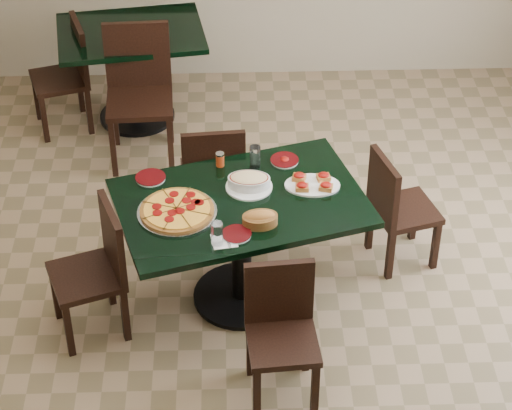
{
  "coord_description": "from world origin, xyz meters",
  "views": [
    {
      "loc": [
        -0.24,
        -4.56,
        4.19
      ],
      "look_at": [
        -0.09,
        0.0,
        0.7
      ],
      "focal_mm": 70.0,
      "sensor_mm": 36.0,
      "label": 1
    }
  ],
  "objects_px": {
    "chair_right": "(395,205)",
    "back_chair_near": "(139,85)",
    "chair_far": "(213,174)",
    "pepperoni_pizza": "(177,210)",
    "bruschetta_platter": "(312,183)",
    "bread_basket": "(260,219)",
    "lasagna_casserole": "(249,181)",
    "chair_near": "(281,325)",
    "chair_left": "(98,265)",
    "back_table": "(133,58)",
    "main_table": "(241,225)",
    "back_chair_left": "(69,70)"
  },
  "relations": [
    {
      "from": "chair_far",
      "to": "chair_left",
      "type": "relative_size",
      "value": 1.01
    },
    {
      "from": "chair_near",
      "to": "back_table",
      "type": "bearing_deg",
      "value": 104.31
    },
    {
      "from": "back_table",
      "to": "chair_left",
      "type": "bearing_deg",
      "value": -99.76
    },
    {
      "from": "back_table",
      "to": "chair_near",
      "type": "distance_m",
      "value": 2.96
    },
    {
      "from": "chair_right",
      "to": "chair_left",
      "type": "bearing_deg",
      "value": 90.16
    },
    {
      "from": "back_table",
      "to": "chair_left",
      "type": "height_order",
      "value": "chair_left"
    },
    {
      "from": "chair_far",
      "to": "back_chair_near",
      "type": "height_order",
      "value": "back_chair_near"
    },
    {
      "from": "main_table",
      "to": "chair_far",
      "type": "height_order",
      "value": "chair_far"
    },
    {
      "from": "back_chair_left",
      "to": "pepperoni_pizza",
      "type": "bearing_deg",
      "value": 5.17
    },
    {
      "from": "chair_left",
      "to": "back_chair_near",
      "type": "height_order",
      "value": "back_chair_near"
    },
    {
      "from": "chair_left",
      "to": "lasagna_casserole",
      "type": "height_order",
      "value": "same"
    },
    {
      "from": "chair_far",
      "to": "chair_right",
      "type": "height_order",
      "value": "chair_far"
    },
    {
      "from": "chair_near",
      "to": "lasagna_casserole",
      "type": "distance_m",
      "value": 0.91
    },
    {
      "from": "back_chair_left",
      "to": "bruschetta_platter",
      "type": "distance_m",
      "value": 2.54
    },
    {
      "from": "chair_right",
      "to": "bruschetta_platter",
      "type": "bearing_deg",
      "value": 94.21
    },
    {
      "from": "chair_right",
      "to": "bruschetta_platter",
      "type": "distance_m",
      "value": 0.67
    },
    {
      "from": "chair_far",
      "to": "pepperoni_pizza",
      "type": "height_order",
      "value": "chair_far"
    },
    {
      "from": "main_table",
      "to": "lasagna_casserole",
      "type": "xyz_separation_m",
      "value": [
        0.05,
        0.12,
        0.23
      ]
    },
    {
      "from": "back_chair_near",
      "to": "bread_basket",
      "type": "relative_size",
      "value": 4.68
    },
    {
      "from": "pepperoni_pizza",
      "to": "chair_right",
      "type": "bearing_deg",
      "value": 18.13
    },
    {
      "from": "bread_basket",
      "to": "bruschetta_platter",
      "type": "bearing_deg",
      "value": 41.14
    },
    {
      "from": "back_table",
      "to": "chair_far",
      "type": "xyz_separation_m",
      "value": [
        0.6,
        -1.44,
        -0.05
      ]
    },
    {
      "from": "chair_left",
      "to": "bruschetta_platter",
      "type": "xyz_separation_m",
      "value": [
        1.24,
        0.33,
        0.31
      ]
    },
    {
      "from": "back_chair_near",
      "to": "pepperoni_pizza",
      "type": "relative_size",
      "value": 2.21
    },
    {
      "from": "chair_near",
      "to": "chair_right",
      "type": "xyz_separation_m",
      "value": [
        0.77,
        1.03,
        -0.0
      ]
    },
    {
      "from": "chair_right",
      "to": "bread_basket",
      "type": "distance_m",
      "value": 1.08
    },
    {
      "from": "chair_right",
      "to": "chair_far",
      "type": "bearing_deg",
      "value": 57.34
    },
    {
      "from": "back_table",
      "to": "chair_right",
      "type": "height_order",
      "value": "chair_right"
    },
    {
      "from": "pepperoni_pizza",
      "to": "bread_basket",
      "type": "xyz_separation_m",
      "value": [
        0.46,
        -0.12,
        0.02
      ]
    },
    {
      "from": "chair_right",
      "to": "lasagna_casserole",
      "type": "distance_m",
      "value": 1.0
    },
    {
      "from": "back_chair_near",
      "to": "back_chair_left",
      "type": "bearing_deg",
      "value": 142.09
    },
    {
      "from": "main_table",
      "to": "bruschetta_platter",
      "type": "relative_size",
      "value": 4.73
    },
    {
      "from": "back_chair_near",
      "to": "back_chair_left",
      "type": "relative_size",
      "value": 1.17
    },
    {
      "from": "chair_right",
      "to": "back_chair_near",
      "type": "xyz_separation_m",
      "value": [
        -1.65,
        1.3,
        0.12
      ]
    },
    {
      "from": "back_table",
      "to": "chair_right",
      "type": "distance_m",
      "value": 2.48
    },
    {
      "from": "main_table",
      "to": "back_chair_near",
      "type": "relative_size",
      "value": 1.6
    },
    {
      "from": "chair_right",
      "to": "back_chair_near",
      "type": "distance_m",
      "value": 2.11
    },
    {
      "from": "back_table",
      "to": "back_chair_near",
      "type": "relative_size",
      "value": 1.17
    },
    {
      "from": "chair_right",
      "to": "back_chair_left",
      "type": "relative_size",
      "value": 0.94
    },
    {
      "from": "back_chair_near",
      "to": "lasagna_casserole",
      "type": "bearing_deg",
      "value": -66.59
    },
    {
      "from": "chair_left",
      "to": "bread_basket",
      "type": "height_order",
      "value": "same"
    },
    {
      "from": "chair_right",
      "to": "chair_near",
      "type": "bearing_deg",
      "value": 126.88
    },
    {
      "from": "chair_near",
      "to": "main_table",
      "type": "bearing_deg",
      "value": 100.83
    },
    {
      "from": "back_table",
      "to": "bruschetta_platter",
      "type": "relative_size",
      "value": 3.47
    },
    {
      "from": "chair_far",
      "to": "bread_basket",
      "type": "distance_m",
      "value": 0.97
    },
    {
      "from": "chair_far",
      "to": "bruschetta_platter",
      "type": "relative_size",
      "value": 2.53
    },
    {
      "from": "chair_left",
      "to": "pepperoni_pizza",
      "type": "distance_m",
      "value": 0.56
    },
    {
      "from": "main_table",
      "to": "chair_right",
      "type": "relative_size",
      "value": 2.0
    },
    {
      "from": "back_table",
      "to": "chair_near",
      "type": "bearing_deg",
      "value": -79.45
    },
    {
      "from": "chair_near",
      "to": "bruschetta_platter",
      "type": "distance_m",
      "value": 0.92
    }
  ]
}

